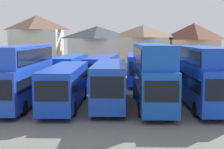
# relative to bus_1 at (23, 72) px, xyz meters

# --- Properties ---
(ground) EXTENTS (140.00, 140.00, 0.00)m
(ground) POSITION_rel_bus_1_xyz_m (7.12, 17.88, -2.75)
(ground) COLOR slate
(depot_boundary_wall) EXTENTS (56.00, 0.50, 1.80)m
(depot_boundary_wall) POSITION_rel_bus_1_xyz_m (7.12, 23.00, -1.85)
(depot_boundary_wall) COLOR gray
(depot_boundary_wall) RESTS_ON ground
(bus_1) EXTENTS (2.78, 11.75, 4.87)m
(bus_1) POSITION_rel_bus_1_xyz_m (0.00, 0.00, 0.00)
(bus_1) COLOR blue
(bus_1) RESTS_ON ground
(bus_2) EXTENTS (2.84, 11.12, 3.26)m
(bus_2) POSITION_rel_bus_1_xyz_m (3.61, -0.45, -0.88)
(bus_2) COLOR blue
(bus_2) RESTS_ON ground
(bus_3) EXTENTS (2.77, 10.81, 3.51)m
(bus_3) POSITION_rel_bus_1_xyz_m (7.14, 0.13, -0.75)
(bus_3) COLOR blue
(bus_3) RESTS_ON ground
(bus_4) EXTENTS (2.96, 11.81, 5.01)m
(bus_4) POSITION_rel_bus_1_xyz_m (10.48, 0.04, 0.08)
(bus_4) COLOR blue
(bus_4) RESTS_ON ground
(bus_5) EXTENTS (3.00, 10.97, 4.81)m
(bus_5) POSITION_rel_bus_1_xyz_m (14.43, 0.01, -0.03)
(bus_5) COLOR #143EC1
(bus_5) RESTS_ON ground
(bus_6) EXTENTS (2.64, 11.84, 3.35)m
(bus_6) POSITION_rel_bus_1_xyz_m (1.51, 12.77, -0.83)
(bus_6) COLOR blue
(bus_6) RESTS_ON ground
(bus_7) EXTENTS (3.51, 11.99, 3.33)m
(bus_7) POSITION_rel_bus_1_xyz_m (5.46, 12.76, -0.84)
(bus_7) COLOR blue
(bus_7) RESTS_ON ground
(bus_8) EXTENTS (2.84, 11.41, 3.53)m
(bus_8) POSITION_rel_bus_1_xyz_m (9.68, 13.25, -0.73)
(bus_8) COLOR blue
(bus_8) RESTS_ON ground
(bus_9) EXTENTS (3.03, 11.93, 3.29)m
(bus_9) POSITION_rel_bus_1_xyz_m (12.85, 12.62, -0.86)
(bus_9) COLOR blue
(bus_9) RESTS_ON ground
(house_terrace_left) EXTENTS (8.85, 6.72, 9.55)m
(house_terrace_left) POSITION_rel_bus_1_xyz_m (-8.34, 32.25, 2.12)
(house_terrace_left) COLOR silver
(house_terrace_left) RESTS_ON ground
(house_terrace_centre) EXTENTS (9.95, 7.60, 7.62)m
(house_terrace_centre) POSITION_rel_bus_1_xyz_m (2.60, 32.78, 1.14)
(house_terrace_centre) COLOR silver
(house_terrace_centre) RESTS_ON ground
(house_terrace_right) EXTENTS (8.95, 8.10, 7.81)m
(house_terrace_right) POSITION_rel_bus_1_xyz_m (10.84, 32.79, 1.24)
(house_terrace_right) COLOR beige
(house_terrace_right) RESTS_ON ground
(house_terrace_far_right) EXTENTS (8.57, 6.35, 8.13)m
(house_terrace_far_right) POSITION_rel_bus_1_xyz_m (19.91, 33.05, 1.41)
(house_terrace_far_right) COLOR #C6B293
(house_terrace_far_right) RESTS_ON ground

